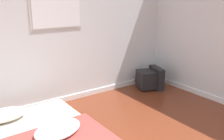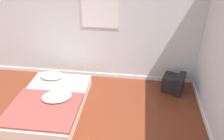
{
  "view_description": "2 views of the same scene",
  "coord_description": "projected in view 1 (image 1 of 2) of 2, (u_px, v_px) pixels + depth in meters",
  "views": [
    {
      "loc": [
        -0.92,
        -0.91,
        1.74
      ],
      "look_at": [
        1.06,
        1.89,
        0.73
      ],
      "focal_mm": 40.0,
      "sensor_mm": 36.0,
      "label": 1
    },
    {
      "loc": [
        1.54,
        -1.73,
        2.91
      ],
      "look_at": [
        1.05,
        1.88,
        0.76
      ],
      "focal_mm": 35.0,
      "sensor_mm": 36.0,
      "label": 2
    }
  ],
  "objects": [
    {
      "name": "wall_back",
      "position": [
        14.0,
        29.0,
        3.58
      ],
      "size": [
        8.11,
        0.08,
        2.6
      ],
      "color": "silver",
      "rests_on": "ground_plane"
    },
    {
      "name": "crt_tv",
      "position": [
        150.0,
        79.0,
        4.88
      ],
      "size": [
        0.55,
        0.53,
        0.41
      ],
      "color": "black",
      "rests_on": "ground_plane"
    }
  ]
}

